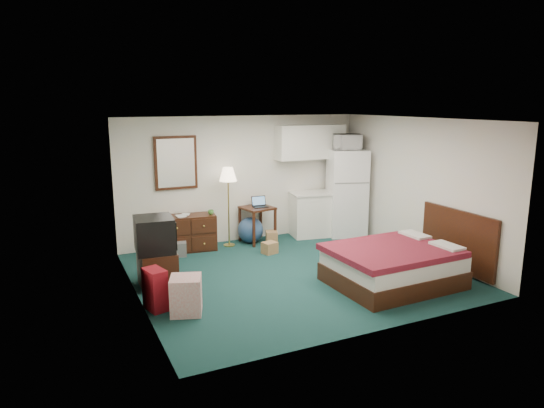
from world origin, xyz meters
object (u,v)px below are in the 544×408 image
floor_lamp (229,207)px  desk (257,224)px  bed (393,266)px  suitcase (155,289)px  dresser (189,233)px  fridge (347,193)px  kitchen_counter (311,215)px  tv_stand (158,269)px

floor_lamp → desk: (0.60, -0.00, -0.41)m
desk → bed: bearing=-82.7°
suitcase → dresser: bearing=50.0°
desk → suitcase: desk is taller
desk → fridge: size_ratio=0.40×
dresser → kitchen_counter: size_ratio=1.12×
floor_lamp → desk: size_ratio=2.14×
kitchen_counter → bed: 2.99m
bed → suitcase: bed is taller
fridge → tv_stand: fridge is taller
dresser → floor_lamp: 0.90m
bed → suitcase: 3.56m
floor_lamp → bed: (1.58, -3.00, -0.48)m
fridge → bed: 2.96m
dresser → desk: desk is taller
dresser → bed: (2.37, -3.05, -0.05)m
floor_lamp → fridge: size_ratio=0.86×
desk → fridge: (1.93, -0.26, 0.54)m
desk → tv_stand: desk is taller
dresser → desk: bearing=5.7°
floor_lamp → suitcase: floor_lamp is taller
desk → kitchen_counter: kitchen_counter is taller
tv_stand → desk: bearing=33.3°
floor_lamp → dresser: bearing=176.6°
kitchen_counter → desk: bearing=-171.3°
tv_stand → fridge: bearing=16.7°
kitchen_counter → fridge: fridge is taller
kitchen_counter → dresser: bearing=-171.9°
dresser → kitchen_counter: bearing=6.2°
dresser → bed: dresser is taller
desk → kitchen_counter: (1.22, -0.02, 0.08)m
dresser → tv_stand: (-0.93, -1.55, -0.07)m
floor_lamp → fridge: fridge is taller
fridge → bed: bearing=-90.6°
desk → bed: (0.98, -3.00, -0.07)m
floor_lamp → kitchen_counter: size_ratio=1.74×
fridge → suitcase: size_ratio=3.14×
floor_lamp → kitchen_counter: 1.85m
floor_lamp → bed: size_ratio=0.84×
dresser → fridge: (3.32, -0.31, 0.56)m
floor_lamp → fridge: 2.55m
desk → dresser: bearing=167.2°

